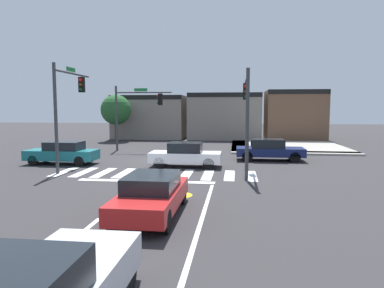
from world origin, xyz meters
The scene contains 14 objects.
ground_plane centered at (0.00, 0.00, 0.00)m, with size 120.00×120.00×0.00m, color #302D30.
crosswalk_near centered at (0.00, -4.50, 0.00)m, with size 10.95×3.00×0.01m.
lane_markings centered at (1.16, -11.43, 0.00)m, with size 6.80×18.75×0.01m.
bike_detector_marking centered at (2.07, -9.10, 0.00)m, with size 1.09×1.09×0.01m.
curb_corner_northeast centered at (8.49, 9.42, 0.07)m, with size 10.00×10.60×0.15m.
storefront_row centered at (2.74, 19.10, 2.66)m, with size 24.19×6.84×5.57m.
traffic_signal_southeast centered at (4.91, -4.00, 3.81)m, with size 0.32×4.57×5.50m.
traffic_signal_southwest centered at (-5.32, -3.52, 4.14)m, with size 0.32×4.53×5.99m.
traffic_signal_northwest centered at (-3.87, 5.70, 3.68)m, with size 4.79×0.32×5.41m.
car_white centered at (1.33, -1.99, 0.75)m, with size 4.30×1.76×1.49m.
car_navy centered at (6.63, 1.35, 0.75)m, with size 4.53×1.90×1.47m.
car_teal centered at (-6.62, -1.88, 0.74)m, with size 4.46×1.72×1.45m.
car_red centered at (1.62, -11.98, 0.72)m, with size 1.79×4.72×1.38m.
roadside_tree centered at (-8.50, 14.00, 3.38)m, with size 3.23×3.23×5.01m.
Camera 1 is at (4.36, -23.35, 3.56)m, focal length 33.48 mm.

